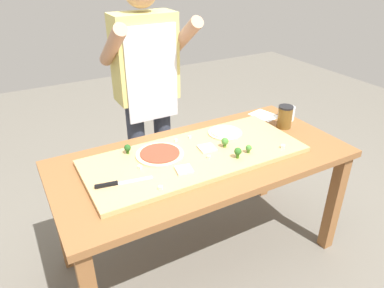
% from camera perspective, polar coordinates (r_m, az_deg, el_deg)
% --- Properties ---
extents(ground_plane, '(8.00, 8.00, 0.00)m').
position_cam_1_polar(ground_plane, '(2.48, 1.54, -17.10)').
color(ground_plane, '#6B665B').
extents(prep_table, '(1.68, 0.80, 0.75)m').
position_cam_1_polar(prep_table, '(2.06, 1.77, -4.29)').
color(prep_table, brown).
rests_on(prep_table, ground).
extents(cutting_board, '(1.23, 0.52, 0.03)m').
position_cam_1_polar(cutting_board, '(1.99, 0.56, -1.89)').
color(cutting_board, tan).
rests_on(cutting_board, prep_table).
extents(chefs_knife, '(0.28, 0.07, 0.02)m').
position_cam_1_polar(chefs_knife, '(1.76, -12.12, -6.20)').
color(chefs_knife, '#B7BABF').
rests_on(chefs_knife, cutting_board).
extents(pizza_whole_cheese_artichoke, '(0.21, 0.21, 0.02)m').
position_cam_1_polar(pizza_whole_cheese_artichoke, '(2.21, 5.33, 1.85)').
color(pizza_whole_cheese_artichoke, beige).
rests_on(pizza_whole_cheese_artichoke, cutting_board).
extents(pizza_whole_tomato_red, '(0.27, 0.27, 0.02)m').
position_cam_1_polar(pizza_whole_tomato_red, '(1.97, -5.18, -1.60)').
color(pizza_whole_tomato_red, beige).
rests_on(pizza_whole_tomato_red, cutting_board).
extents(pizza_slice_near_right, '(0.10, 0.10, 0.01)m').
position_cam_1_polar(pizza_slice_near_right, '(2.03, 2.42, -0.67)').
color(pizza_slice_near_right, beige).
rests_on(pizza_slice_near_right, cutting_board).
extents(pizza_slice_center, '(0.10, 0.10, 0.01)m').
position_cam_1_polar(pizza_slice_center, '(1.83, -1.29, -4.15)').
color(pizza_slice_center, beige).
rests_on(pizza_slice_center, cutting_board).
extents(broccoli_floret_center_right, '(0.04, 0.04, 0.05)m').
position_cam_1_polar(broccoli_floret_center_right, '(2.00, 9.08, -0.67)').
color(broccoli_floret_center_right, '#487A23').
rests_on(broccoli_floret_center_right, cutting_board).
extents(broccoli_floret_back_mid, '(0.04, 0.04, 0.06)m').
position_cam_1_polar(broccoli_floret_back_mid, '(2.04, 5.31, 0.38)').
color(broccoli_floret_back_mid, '#487A23').
rests_on(broccoli_floret_back_mid, cutting_board).
extents(broccoli_floret_front_right, '(0.04, 0.04, 0.05)m').
position_cam_1_polar(broccoli_floret_front_right, '(2.00, -10.31, -0.67)').
color(broccoli_floret_front_right, '#2C5915').
rests_on(broccoli_floret_front_right, cutting_board).
extents(broccoli_floret_front_mid, '(0.04, 0.04, 0.06)m').
position_cam_1_polar(broccoli_floret_front_mid, '(1.94, 7.37, -1.25)').
color(broccoli_floret_front_mid, '#366618').
rests_on(broccoli_floret_front_mid, cutting_board).
extents(cheese_crumble_a, '(0.03, 0.03, 0.02)m').
position_cam_1_polar(cheese_crumble_a, '(2.10, 14.39, -0.41)').
color(cheese_crumble_a, white).
rests_on(cheese_crumble_a, cutting_board).
extents(cheese_crumble_b, '(0.02, 0.02, 0.02)m').
position_cam_1_polar(cheese_crumble_b, '(1.86, -8.36, -3.68)').
color(cheese_crumble_b, white).
rests_on(cheese_crumble_b, cutting_board).
extents(cheese_crumble_c, '(0.02, 0.02, 0.01)m').
position_cam_1_polar(cheese_crumble_c, '(2.11, -2.59, 0.61)').
color(cheese_crumble_c, white).
rests_on(cheese_crumble_c, cutting_board).
extents(cheese_crumble_d, '(0.02, 0.02, 0.02)m').
position_cam_1_polar(cheese_crumble_d, '(1.94, 2.71, -2.09)').
color(cheese_crumble_d, silver).
rests_on(cheese_crumble_d, cutting_board).
extents(cheese_crumble_e, '(0.02, 0.02, 0.02)m').
position_cam_1_polar(cheese_crumble_e, '(1.70, -5.07, -6.99)').
color(cheese_crumble_e, silver).
rests_on(cheese_crumble_e, cutting_board).
extents(cheese_crumble_f, '(0.02, 0.02, 0.01)m').
position_cam_1_polar(cheese_crumble_f, '(2.15, -0.36, 1.15)').
color(cheese_crumble_f, white).
rests_on(cheese_crumble_f, cutting_board).
extents(flour_cup, '(0.10, 0.10, 0.09)m').
position_cam_1_polar(flour_cup, '(2.53, 15.02, 4.71)').
color(flour_cup, white).
rests_on(flour_cup, prep_table).
extents(sauce_jar, '(0.09, 0.09, 0.15)m').
position_cam_1_polar(sauce_jar, '(2.39, 14.66, 4.24)').
color(sauce_jar, brown).
rests_on(sauce_jar, prep_table).
extents(recipe_note, '(0.18, 0.21, 0.00)m').
position_cam_1_polar(recipe_note, '(2.57, 11.51, 4.54)').
color(recipe_note, white).
rests_on(recipe_note, prep_table).
extents(cook_center, '(0.54, 0.39, 1.67)m').
position_cam_1_polar(cook_center, '(2.39, -7.24, 9.41)').
color(cook_center, '#333847').
rests_on(cook_center, ground).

